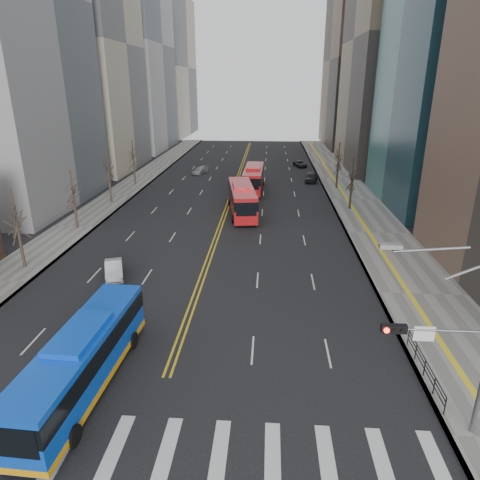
# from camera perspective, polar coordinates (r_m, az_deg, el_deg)

# --- Properties ---
(ground) EXTENTS (220.00, 220.00, 0.00)m
(ground) POSITION_cam_1_polar(r_m,az_deg,el_deg) (21.82, -13.09, -25.58)
(ground) COLOR black
(sidewalk_right) EXTENTS (7.00, 130.00, 0.15)m
(sidewalk_right) POSITION_cam_1_polar(r_m,az_deg,el_deg) (62.53, 14.97, 5.23)
(sidewalk_right) COLOR slate
(sidewalk_right) RESTS_ON ground
(sidewalk_left) EXTENTS (5.00, 130.00, 0.15)m
(sidewalk_left) POSITION_cam_1_polar(r_m,az_deg,el_deg) (65.17, -15.96, 5.73)
(sidewalk_left) COLOR slate
(sidewalk_left) RESTS_ON ground
(crosswalk) EXTENTS (26.70, 4.00, 0.01)m
(crosswalk) POSITION_cam_1_polar(r_m,az_deg,el_deg) (21.81, -13.10, -25.57)
(crosswalk) COLOR silver
(crosswalk) RESTS_ON ground
(centerline) EXTENTS (0.55, 100.00, 0.01)m
(centerline) POSITION_cam_1_polar(r_m,az_deg,el_deg) (71.31, -0.56, 7.64)
(centerline) COLOR gold
(centerline) RESTS_ON ground
(office_towers) EXTENTS (83.00, 134.00, 58.00)m
(office_towers) POSITION_cam_1_polar(r_m,az_deg,el_deg) (83.52, 0.28, 25.98)
(office_towers) COLOR gray
(office_towers) RESTS_ON ground
(signal_mast) EXTENTS (5.37, 0.37, 9.39)m
(signal_mast) POSITION_cam_1_polar(r_m,az_deg,el_deg) (21.22, 26.99, -12.25)
(signal_mast) COLOR slate
(signal_mast) RESTS_ON ground
(pedestrian_railing) EXTENTS (0.06, 6.06, 1.02)m
(pedestrian_railing) POSITION_cam_1_polar(r_m,az_deg,el_deg) (26.62, 23.43, -15.08)
(pedestrian_railing) COLOR black
(pedestrian_railing) RESTS_ON sidewalk_right
(street_trees) EXTENTS (35.20, 47.20, 7.60)m
(street_trees) POSITION_cam_1_polar(r_m,az_deg,el_deg) (51.66, -10.42, 8.01)
(street_trees) COLOR black
(street_trees) RESTS_ON ground
(blue_bus) EXTENTS (3.20, 12.14, 3.50)m
(blue_bus) POSITION_cam_1_polar(r_m,az_deg,el_deg) (24.82, -20.24, -14.52)
(blue_bus) COLOR blue
(blue_bus) RESTS_ON ground
(red_bus_near) EXTENTS (4.47, 12.22, 3.77)m
(red_bus_near) POSITION_cam_1_polar(r_m,az_deg,el_deg) (53.49, 0.26, 5.69)
(red_bus_near) COLOR #B61317
(red_bus_near) RESTS_ON ground
(red_bus_far) EXTENTS (3.11, 11.76, 3.70)m
(red_bus_far) POSITION_cam_1_polar(r_m,az_deg,el_deg) (65.89, 1.81, 8.41)
(red_bus_far) COLOR #B61317
(red_bus_far) RESTS_ON ground
(car_white) EXTENTS (2.71, 4.25, 1.32)m
(car_white) POSITION_cam_1_polar(r_m,az_deg,el_deg) (37.74, -16.47, -3.80)
(car_white) COLOR white
(car_white) RESTS_ON ground
(car_dark_mid) EXTENTS (2.64, 4.81, 1.55)m
(car_dark_mid) POSITION_cam_1_polar(r_m,az_deg,el_deg) (72.94, 9.49, 8.27)
(car_dark_mid) COLOR black
(car_dark_mid) RESTS_ON ground
(car_silver) EXTENTS (3.06, 4.49, 1.21)m
(car_silver) POSITION_cam_1_polar(r_m,az_deg,el_deg) (79.03, -5.34, 9.24)
(car_silver) COLOR #939398
(car_silver) RESTS_ON ground
(car_dark_far) EXTENTS (2.88, 4.43, 1.13)m
(car_dark_far) POSITION_cam_1_polar(r_m,az_deg,el_deg) (86.20, 8.02, 10.02)
(car_dark_far) COLOR black
(car_dark_far) RESTS_ON ground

